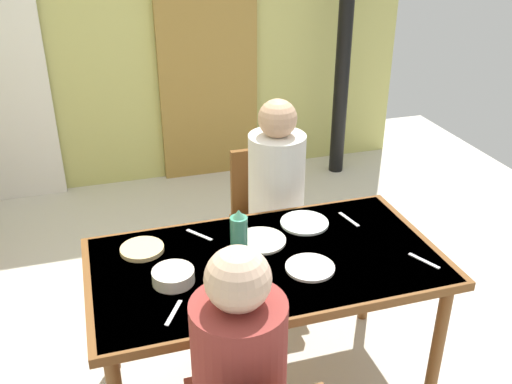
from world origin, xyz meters
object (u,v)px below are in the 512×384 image
serving_bowl_center (173,276)px  water_bottle_green_near (239,239)px  person_far_diner (277,180)px  dining_table (266,273)px  person_near_diner (238,364)px  chair_far_diner (269,215)px

serving_bowl_center → water_bottle_green_near: bearing=9.6°
person_far_diner → serving_bowl_center: 0.94m
dining_table → person_near_diner: size_ratio=1.96×
serving_bowl_center → dining_table: bearing=6.6°
person_near_diner → water_bottle_green_near: (0.18, 0.62, 0.07)m
chair_far_diner → person_near_diner: 1.51m
dining_table → chair_far_diner: 0.82m
chair_far_diner → water_bottle_green_near: bearing=63.3°
dining_table → serving_bowl_center: 0.42m
dining_table → person_near_diner: (-0.29, -0.62, 0.12)m
chair_far_diner → person_far_diner: 0.31m
serving_bowl_center → person_far_diner: bearing=45.0°
dining_table → water_bottle_green_near: bearing=179.0°
person_far_diner → serving_bowl_center: person_far_diner is taller
chair_far_diner → serving_bowl_center: (-0.67, -0.80, 0.26)m
person_near_diner → water_bottle_green_near: 0.65m
water_bottle_green_near → serving_bowl_center: water_bottle_green_near is taller
water_bottle_green_near → serving_bowl_center: size_ratio=1.52×
water_bottle_green_near → person_far_diner: bearing=58.5°
dining_table → serving_bowl_center: (-0.41, -0.05, 0.10)m
water_bottle_green_near → serving_bowl_center: 0.31m
dining_table → water_bottle_green_near: size_ratio=5.85×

